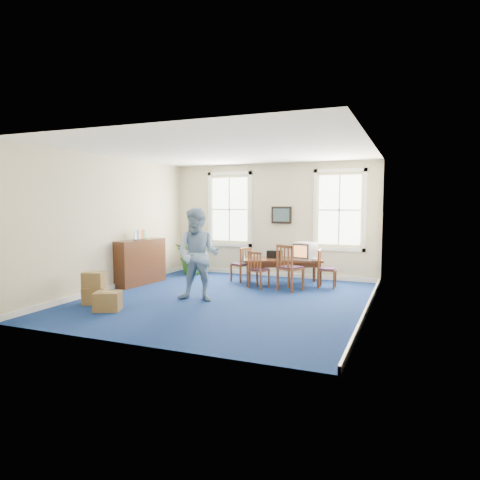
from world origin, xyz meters
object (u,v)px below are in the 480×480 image
at_px(man, 198,255).
at_px(cardboard_boxes, 104,287).
at_px(crt_tv, 305,251).
at_px(credenza, 140,261).
at_px(potted_plant, 194,254).
at_px(chair_near_left, 259,269).
at_px(conference_table, 282,271).

distance_m(man, cardboard_boxes, 2.05).
height_order(crt_tv, cardboard_boxes, crt_tv).
distance_m(credenza, cardboard_boxes, 2.18).
bearing_deg(man, cardboard_boxes, -158.06).
xyz_separation_m(crt_tv, potted_plant, (-3.43, 0.50, -0.29)).
bearing_deg(credenza, crt_tv, 26.33).
height_order(chair_near_left, man, man).
relative_size(conference_table, man, 0.99).
height_order(crt_tv, chair_near_left, crt_tv).
xyz_separation_m(chair_near_left, credenza, (-3.01, -0.69, 0.15)).
relative_size(chair_near_left, potted_plant, 0.77).
relative_size(crt_tv, cardboard_boxes, 0.42).
bearing_deg(crt_tv, credenza, -144.81).
xyz_separation_m(chair_near_left, man, (-0.73, -1.79, 0.53)).
xyz_separation_m(man, credenza, (-2.27, 1.10, -0.39)).
distance_m(conference_table, chair_near_left, 0.79).
relative_size(conference_table, cardboard_boxes, 1.59).
xyz_separation_m(man, potted_plant, (-1.71, 3.00, -0.40)).
bearing_deg(potted_plant, credenza, -106.34).
relative_size(conference_table, potted_plant, 1.64).
xyz_separation_m(crt_tv, man, (-1.71, -2.50, 0.11)).
xyz_separation_m(crt_tv, credenza, (-3.99, -1.40, -0.28)).
distance_m(crt_tv, credenza, 4.23).
distance_m(crt_tv, cardboard_boxes, 4.89).
relative_size(chair_near_left, credenza, 0.59).
distance_m(crt_tv, chair_near_left, 1.28).
distance_m(conference_table, man, 2.78).
bearing_deg(cardboard_boxes, credenza, 105.80).
xyz_separation_m(credenza, cardboard_boxes, (0.59, -2.08, -0.25)).
distance_m(credenza, potted_plant, 1.98).
bearing_deg(credenza, man, -18.82).
relative_size(chair_near_left, cardboard_boxes, 0.74).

